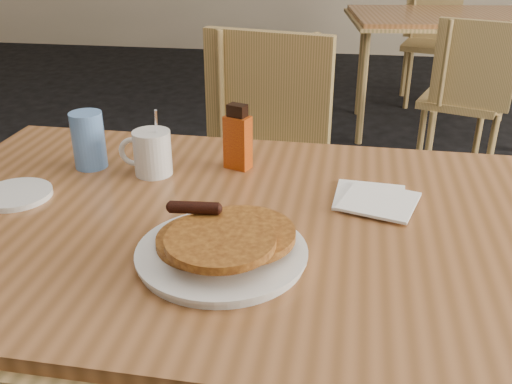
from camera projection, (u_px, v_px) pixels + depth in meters
main_table at (218, 234)px, 1.14m from camera, size 1.37×0.95×0.75m
neighbor_table at (447, 21)px, 3.46m from camera, size 1.26×0.93×0.75m
chair_main_far at (263, 157)px, 1.87m from camera, size 0.52×0.52×0.96m
chair_neighbor_far at (433, 30)px, 4.19m from camera, size 0.49×0.50×0.89m
chair_neighbor_near at (467, 87)px, 2.88m from camera, size 0.49×0.50×0.85m
pancake_plate at (222, 246)px, 0.98m from camera, size 0.30×0.30×0.09m
coffee_mug at (151, 152)px, 1.29m from camera, size 0.12×0.09×0.16m
syrup_bottle at (238, 139)px, 1.32m from camera, size 0.07×0.06×0.15m
napkin_stack at (374, 199)px, 1.18m from camera, size 0.19×0.19×0.01m
blue_tumbler at (89, 140)px, 1.33m from camera, size 0.09×0.09×0.13m
side_saucer at (16, 194)px, 1.20m from camera, size 0.19×0.19×0.01m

